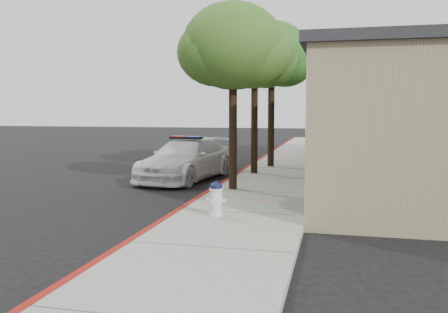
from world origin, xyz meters
TOP-DOWN VIEW (x-y plane):
  - ground at (0.00, 0.00)m, footprint 120.00×120.00m
  - sidewalk at (1.60, 3.00)m, footprint 3.20×60.00m
  - red_curb at (0.06, 3.00)m, footprint 0.14×60.00m
  - clapboard_building at (6.69, 9.00)m, footprint 7.30×20.89m
  - police_car at (-1.66, 5.84)m, footprint 2.95×5.54m
  - fire_hydrant at (1.14, -0.53)m, footprint 0.47×0.41m
  - street_tree_near at (0.71, 3.31)m, footprint 3.43×3.14m
  - street_tree_mid at (0.71, 7.30)m, footprint 3.22×3.27m
  - street_tree_far at (1.07, 9.65)m, footprint 3.52×3.34m

SIDE VIEW (x-z plane):
  - ground at x=0.00m, z-range 0.00..0.00m
  - sidewalk at x=1.60m, z-range 0.00..0.15m
  - red_curb at x=0.06m, z-range 0.00..0.16m
  - fire_hydrant at x=1.14m, z-range 0.15..0.98m
  - police_car at x=-1.66m, z-range -0.06..1.59m
  - clapboard_building at x=6.69m, z-range 0.01..4.25m
  - street_tree_near at x=0.71m, z-range 1.57..7.32m
  - street_tree_mid at x=0.71m, z-range 1.70..7.79m
  - street_tree_far at x=1.07m, z-range 1.74..8.07m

